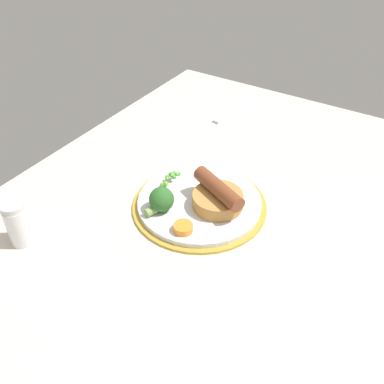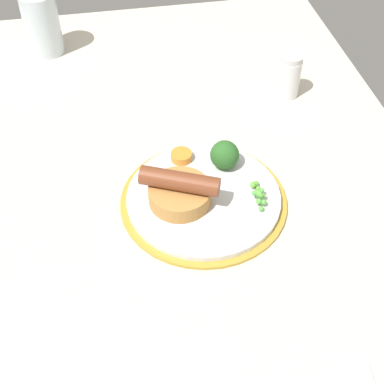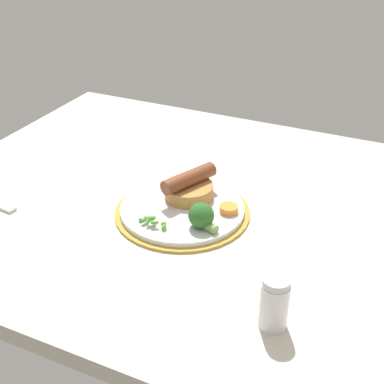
% 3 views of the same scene
% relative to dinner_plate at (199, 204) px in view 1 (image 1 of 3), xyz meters
% --- Properties ---
extents(dining_table, '(1.10, 0.80, 0.03)m').
position_rel_dinner_plate_xyz_m(dining_table, '(-0.04, -0.05, -0.02)').
color(dining_table, beige).
rests_on(dining_table, ground).
extents(dinner_plate, '(0.24, 0.24, 0.01)m').
position_rel_dinner_plate_xyz_m(dinner_plate, '(0.00, 0.00, 0.00)').
color(dinner_plate, '#B79333').
rests_on(dinner_plate, dining_table).
extents(sausage_pudding, '(0.09, 0.11, 0.05)m').
position_rel_dinner_plate_xyz_m(sausage_pudding, '(0.00, -0.03, 0.03)').
color(sausage_pudding, '#BC8442').
rests_on(sausage_pudding, dinner_plate).
extents(pea_pile, '(0.06, 0.02, 0.02)m').
position_rel_dinner_plate_xyz_m(pea_pile, '(0.02, 0.07, 0.02)').
color(pea_pile, '#63B438').
rests_on(pea_pile, dinner_plate).
extents(broccoli_floret_near, '(0.06, 0.04, 0.04)m').
position_rel_dinner_plate_xyz_m(broccoli_floret_near, '(-0.06, 0.04, 0.03)').
color(broccoli_floret_near, '#2D6628').
rests_on(broccoli_floret_near, dinner_plate).
extents(carrot_slice_1, '(0.04, 0.04, 0.01)m').
position_rel_dinner_plate_xyz_m(carrot_slice_1, '(-0.08, -0.02, 0.01)').
color(carrot_slice_1, orange).
rests_on(carrot_slice_1, dinner_plate).
extents(fork, '(0.18, 0.04, 0.01)m').
position_rel_dinner_plate_xyz_m(fork, '(0.36, 0.11, -0.00)').
color(fork, silver).
rests_on(fork, dining_table).
extents(salt_shaker, '(0.04, 0.04, 0.08)m').
position_rel_dinner_plate_xyz_m(salt_shaker, '(-0.23, 0.20, 0.03)').
color(salt_shaker, silver).
rests_on(salt_shaker, dining_table).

